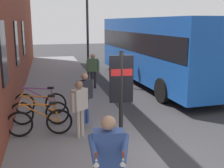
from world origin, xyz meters
TOP-DOWN VIEW (x-y plane):
  - ground at (6.00, -1.00)m, footprint 60.00×60.00m
  - sidewalk_pavement at (8.00, 1.75)m, footprint 24.00×3.50m
  - bicycle_nearest_sign at (2.02, 2.69)m, footprint 0.48×1.77m
  - bicycle_end_of_row at (2.87, 2.70)m, footprint 0.51×1.75m
  - bicycle_under_window at (3.91, 2.70)m, footprint 0.51×1.75m
  - transit_info_sign at (0.68, 0.78)m, footprint 0.13×0.55m
  - city_bus at (8.00, -3.00)m, footprint 10.62×3.10m
  - pedestrian_crossing_street at (2.66, 1.36)m, footprint 0.45×0.50m
  - pedestrian_by_facade at (1.70, 1.64)m, footprint 0.45×0.48m
  - pedestrian_near_bus at (7.24, 0.34)m, footprint 0.41×0.56m
  - tourist_with_hotdogs at (-1.55, 1.58)m, footprint 0.63×0.63m
  - street_lamp at (9.00, 0.30)m, footprint 0.28×0.28m

SIDE VIEW (x-z plane):
  - ground at x=6.00m, z-range 0.00..0.00m
  - sidewalk_pavement at x=8.00m, z-range 0.00..0.12m
  - bicycle_nearest_sign at x=2.02m, z-range 0.02..1.00m
  - bicycle_end_of_row at x=2.87m, z-range 0.02..1.00m
  - bicycle_under_window at x=3.91m, z-range 0.02..1.00m
  - pedestrian_by_facade at x=1.70m, z-range 0.29..1.83m
  - pedestrian_crossing_street at x=2.66m, z-range 0.29..1.86m
  - pedestrian_near_bus at x=7.24m, z-range 0.30..1.91m
  - tourist_with_hotdogs at x=-1.55m, z-range 0.32..1.99m
  - transit_info_sign at x=0.68m, z-range 0.52..2.92m
  - city_bus at x=8.00m, z-range 0.24..3.59m
  - street_lamp at x=9.00m, z-range 0.60..5.58m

